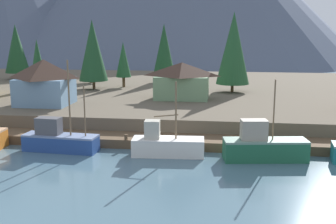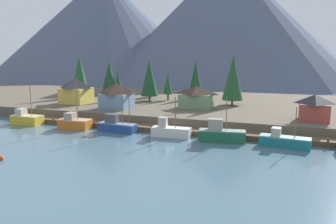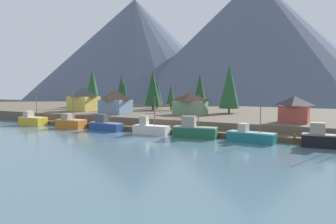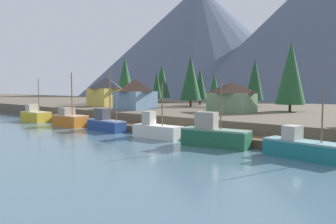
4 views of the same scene
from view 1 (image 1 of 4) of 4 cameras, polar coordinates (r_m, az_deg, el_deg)
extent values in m
cube|color=#476675|center=(64.54, 1.79, -0.65)|extent=(400.00, 400.00, 1.00)
cube|color=brown|center=(46.93, -0.45, -3.99)|extent=(80.00, 4.00, 1.00)
cylinder|color=brown|center=(48.31, -15.02, -3.57)|extent=(0.36, 0.36, 1.60)
cylinder|color=brown|center=(45.87, -5.73, -4.02)|extent=(0.36, 0.36, 1.60)
cylinder|color=brown|center=(44.75, 4.32, -4.39)|extent=(0.36, 0.36, 1.60)
cylinder|color=brown|center=(45.04, 14.57, -4.63)|extent=(0.36, 0.36, 1.60)
cube|color=brown|center=(75.98, 2.72, 2.51)|extent=(400.00, 56.00, 2.50)
cube|color=navy|center=(46.29, -14.39, -4.20)|extent=(8.16, 2.84, 1.59)
cube|color=#6C7DA2|center=(46.06, -14.44, -3.12)|extent=(8.16, 2.84, 0.20)
cube|color=#4C4C51|center=(46.42, -15.94, -1.82)|extent=(2.69, 1.58, 1.80)
cylinder|color=brown|center=(44.72, -13.33, 1.84)|extent=(0.17, 0.17, 7.95)
cylinder|color=brown|center=(44.27, -11.29, 0.12)|extent=(0.15, 0.15, 5.34)
cube|color=silver|center=(43.30, 0.03, -4.90)|extent=(7.50, 2.95, 1.60)
cube|color=silver|center=(43.06, 0.03, -3.75)|extent=(7.50, 2.95, 0.20)
cube|color=#B2AD9E|center=(42.94, -2.16, -2.38)|extent=(1.62, 1.47, 1.87)
cylinder|color=brown|center=(42.32, 1.09, 0.20)|extent=(0.19, 0.19, 5.87)
cylinder|color=brown|center=(42.49, -0.26, -0.51)|extent=(2.50, 0.29, 0.37)
cube|color=#1E5B3D|center=(42.82, 13.08, -5.16)|extent=(8.45, 3.57, 1.93)
cube|color=gray|center=(42.53, 13.15, -3.79)|extent=(8.45, 3.57, 0.20)
cube|color=gray|center=(41.99, 11.61, -2.38)|extent=(2.71, 1.83, 1.98)
cylinder|color=brown|center=(42.02, 14.24, 0.29)|extent=(0.15, 0.15, 5.97)
cube|color=#6689A8|center=(60.27, -16.41, 2.71)|extent=(6.94, 6.08, 3.69)
pyramid|color=#422D23|center=(59.90, -16.57, 5.67)|extent=(7.29, 6.38, 2.57)
cube|color=#6B8E66|center=(62.57, 1.88, 3.36)|extent=(7.88, 5.01, 3.45)
pyramid|color=#422D23|center=(62.25, 1.90, 5.85)|extent=(8.27, 5.26, 2.02)
cylinder|color=#4C3823|center=(76.07, -17.16, 3.63)|extent=(0.50, 0.50, 1.72)
cone|color=#194223|center=(75.65, -17.35, 6.87)|extent=(2.62, 2.62, 6.91)
cylinder|color=#4C3823|center=(70.52, 8.73, 3.28)|extent=(0.50, 0.50, 1.36)
cone|color=#1E4C28|center=(69.92, 8.89, 8.59)|extent=(5.46, 5.46, 11.70)
cylinder|color=#4C3823|center=(92.57, -19.71, 4.66)|extent=(0.50, 0.50, 1.39)
cone|color=#194223|center=(92.15, -19.95, 8.12)|extent=(4.99, 4.99, 9.82)
cylinder|color=#4C3823|center=(75.93, -6.05, 4.10)|extent=(0.50, 0.50, 1.82)
cone|color=#1E4C28|center=(75.53, -6.11, 7.12)|extent=(2.73, 2.73, 6.22)
cylinder|color=#4C3823|center=(82.09, -0.54, 4.60)|extent=(0.50, 0.50, 1.52)
cone|color=#194223|center=(81.62, -0.54, 8.54)|extent=(4.25, 4.25, 9.78)
cylinder|color=#4C3823|center=(74.35, -10.06, 3.69)|extent=(0.50, 0.50, 1.47)
cone|color=#194223|center=(73.81, -10.22, 8.27)|extent=(5.00, 5.00, 10.42)
cylinder|color=#4C3823|center=(82.74, -10.46, 4.46)|extent=(0.50, 0.50, 1.51)
cone|color=#194223|center=(82.33, -10.58, 7.64)|extent=(3.70, 3.70, 7.70)
camera|label=2|loc=(20.80, 143.68, -3.78)|focal=34.33mm
camera|label=3|loc=(33.70, 125.19, -12.25)|focal=35.78mm
camera|label=4|loc=(28.43, 80.49, -10.06)|focal=36.44mm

